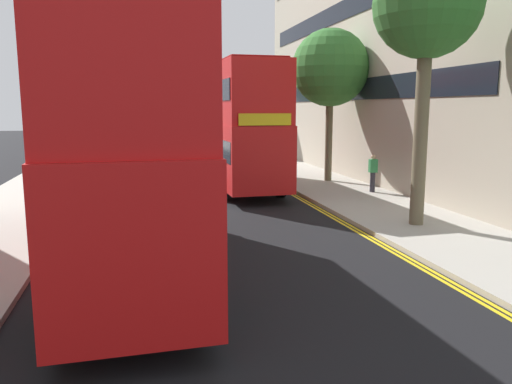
# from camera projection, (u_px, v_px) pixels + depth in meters

# --- Properties ---
(sidewalk_right) EXTENTS (4.00, 80.00, 0.14)m
(sidewalk_right) POSITION_uv_depth(u_px,v_px,m) (389.00, 211.00, 18.12)
(sidewalk_right) COLOR #ADA89E
(sidewalk_right) RESTS_ON ground
(kerb_line_outer) EXTENTS (0.10, 56.00, 0.01)m
(kerb_line_outer) POSITION_uv_depth(u_px,v_px,m) (357.00, 229.00, 15.75)
(kerb_line_outer) COLOR yellow
(kerb_line_outer) RESTS_ON ground
(kerb_line_inner) EXTENTS (0.10, 56.00, 0.01)m
(kerb_line_inner) POSITION_uv_depth(u_px,v_px,m) (353.00, 229.00, 15.71)
(kerb_line_inner) COLOR yellow
(kerb_line_inner) RESTS_ON ground
(double_decker_bus_away) EXTENTS (3.09, 10.89, 5.64)m
(double_decker_bus_away) POSITION_uv_depth(u_px,v_px,m) (125.00, 138.00, 11.55)
(double_decker_bus_away) COLOR red
(double_decker_bus_away) RESTS_ON ground
(double_decker_bus_oncoming) EXTENTS (3.06, 10.88, 5.64)m
(double_decker_bus_oncoming) POSITION_uv_depth(u_px,v_px,m) (234.00, 123.00, 23.83)
(double_decker_bus_oncoming) COLOR red
(double_decker_bus_oncoming) RESTS_ON ground
(pedestrian_far) EXTENTS (0.34, 0.22, 1.62)m
(pedestrian_far) POSITION_uv_depth(u_px,v_px,m) (373.00, 172.00, 21.74)
(pedestrian_far) COLOR #2D2D38
(pedestrian_far) RESTS_ON sidewalk_right
(street_tree_near) EXTENTS (3.70, 3.70, 7.32)m
(street_tree_near) POSITION_uv_depth(u_px,v_px,m) (330.00, 68.00, 24.43)
(street_tree_near) COLOR #6B6047
(street_tree_near) RESTS_ON sidewalk_right
(street_tree_mid) EXTENTS (3.03, 3.03, 6.79)m
(street_tree_mid) POSITION_uv_depth(u_px,v_px,m) (238.00, 87.00, 39.32)
(street_tree_mid) COLOR #6B6047
(street_tree_mid) RESTS_ON sidewalk_right
(street_tree_far) EXTENTS (3.18, 3.18, 8.17)m
(street_tree_far) POSITION_uv_depth(u_px,v_px,m) (427.00, 7.00, 14.81)
(street_tree_far) COLOR #6B6047
(street_tree_far) RESTS_ON sidewalk_right
(townhouse_terrace_right) EXTENTS (10.08, 28.00, 12.12)m
(townhouse_terrace_right) POSITION_uv_depth(u_px,v_px,m) (428.00, 65.00, 27.95)
(townhouse_terrace_right) COLOR #B2A893
(townhouse_terrace_right) RESTS_ON ground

